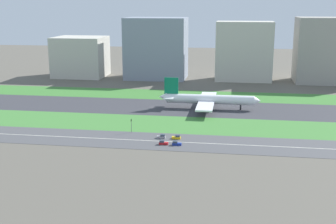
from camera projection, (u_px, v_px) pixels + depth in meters
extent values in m
plane|color=#5B564C|center=(155.00, 107.00, 292.30)|extent=(800.00, 800.00, 0.00)
cube|color=#38383D|center=(155.00, 107.00, 292.29)|extent=(280.00, 46.00, 0.10)
cube|color=#3D7A33|center=(165.00, 95.00, 331.66)|extent=(280.00, 36.00, 0.10)
cube|color=#427F38|center=(142.00, 123.00, 252.92)|extent=(280.00, 36.00, 0.10)
cube|color=#4C4C4F|center=(128.00, 140.00, 222.20)|extent=(280.00, 28.00, 0.10)
cube|color=silver|center=(128.00, 140.00, 222.19)|extent=(266.00, 0.50, 0.01)
cylinder|color=white|center=(210.00, 99.00, 285.54)|extent=(56.00, 6.00, 6.00)
cone|color=white|center=(257.00, 101.00, 281.16)|extent=(4.00, 5.70, 5.70)
cone|color=white|center=(163.00, 97.00, 289.80)|extent=(5.00, 5.40, 5.40)
cube|color=#0C724C|center=(171.00, 86.00, 287.28)|extent=(9.00, 0.80, 11.00)
cube|color=white|center=(170.00, 97.00, 289.10)|extent=(6.00, 16.00, 0.60)
cube|color=white|center=(208.00, 96.00, 300.52)|extent=(10.00, 26.00, 1.00)
cylinder|color=gray|center=(209.00, 101.00, 295.14)|extent=(5.00, 3.20, 3.20)
cube|color=white|center=(205.00, 106.00, 271.72)|extent=(10.00, 26.00, 1.00)
cylinder|color=gray|center=(207.00, 108.00, 277.86)|extent=(5.00, 3.20, 3.20)
cylinder|color=black|center=(241.00, 107.00, 283.78)|extent=(1.00, 1.00, 3.20)
cylinder|color=black|center=(204.00, 105.00, 290.58)|extent=(1.00, 1.00, 3.20)
cylinder|color=black|center=(203.00, 107.00, 283.86)|extent=(1.00, 1.00, 3.20)
cube|color=#99999E|center=(161.00, 137.00, 224.57)|extent=(4.40, 1.80, 1.10)
cube|color=#333D4C|center=(163.00, 135.00, 224.21)|extent=(2.20, 1.66, 0.90)
cube|color=navy|center=(177.00, 144.00, 213.61)|extent=(4.40, 1.80, 1.10)
cube|color=#333D4C|center=(175.00, 142.00, 213.48)|extent=(2.20, 1.66, 0.90)
cube|color=yellow|center=(176.00, 138.00, 223.45)|extent=(4.40, 1.80, 1.10)
cube|color=#333D4C|center=(178.00, 136.00, 223.09)|extent=(2.20, 1.66, 0.90)
cube|color=#B2191E|center=(164.00, 143.00, 214.55)|extent=(4.40, 1.80, 1.10)
cube|color=#333D4C|center=(162.00, 141.00, 214.42)|extent=(2.20, 1.66, 0.90)
cylinder|color=#4C4C51|center=(131.00, 127.00, 234.18)|extent=(0.24, 0.24, 6.00)
cube|color=black|center=(131.00, 120.00, 233.32)|extent=(0.36, 0.36, 1.20)
sphere|color=#19D826|center=(131.00, 120.00, 233.06)|extent=(0.24, 0.24, 0.24)
cube|color=beige|center=(81.00, 57.00, 410.58)|extent=(45.46, 38.74, 36.23)
cube|color=gray|center=(156.00, 48.00, 398.12)|extent=(53.37, 36.75, 53.83)
cube|color=beige|center=(244.00, 51.00, 387.16)|extent=(48.42, 26.85, 50.99)
cube|color=#9E998E|center=(331.00, 50.00, 376.19)|extent=(57.71, 37.01, 54.73)
cylinder|color=silver|center=(158.00, 65.00, 447.19)|extent=(24.81, 24.81, 12.28)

